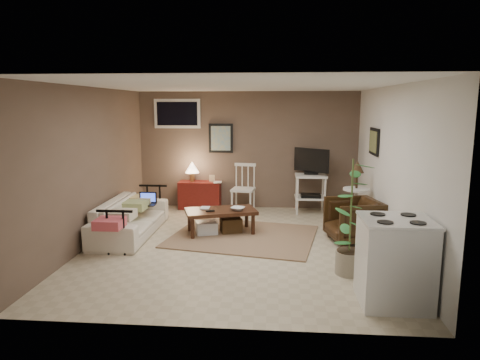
# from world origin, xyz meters

# --- Properties ---
(floor) EXTENTS (5.00, 5.00, 0.00)m
(floor) POSITION_xyz_m (0.00, 0.00, 0.00)
(floor) COLOR #C1B293
(floor) RESTS_ON ground
(art_back) EXTENTS (0.50, 0.03, 0.60)m
(art_back) POSITION_xyz_m (-0.55, 2.48, 1.45)
(art_back) COLOR black
(art_right) EXTENTS (0.03, 0.60, 0.45)m
(art_right) POSITION_xyz_m (2.23, 1.05, 1.52)
(art_right) COLOR black
(window) EXTENTS (0.96, 0.03, 0.60)m
(window) POSITION_xyz_m (-1.45, 2.48, 1.95)
(window) COLOR silver
(rug) EXTENTS (2.55, 2.19, 0.02)m
(rug) POSITION_xyz_m (0.07, 0.42, 0.01)
(rug) COLOR #956F57
(rug) RESTS_ON floor
(coffee_table) EXTENTS (1.28, 0.92, 0.44)m
(coffee_table) POSITION_xyz_m (-0.33, 0.56, 0.24)
(coffee_table) COLOR #391C0F
(coffee_table) RESTS_ON floor
(sofa) EXTENTS (0.58, 1.98, 0.78)m
(sofa) POSITION_xyz_m (-1.80, 0.39, 0.39)
(sofa) COLOR white
(sofa) RESTS_ON floor
(sofa_pillows) EXTENTS (0.38, 1.89, 0.13)m
(sofa_pillows) POSITION_xyz_m (-1.75, 0.16, 0.48)
(sofa_pillows) COLOR beige
(sofa_pillows) RESTS_ON sofa
(sofa_end_rails) EXTENTS (0.53, 1.98, 0.67)m
(sofa_end_rails) POSITION_xyz_m (-1.69, 0.39, 0.33)
(sofa_end_rails) COLOR black
(sofa_end_rails) RESTS_ON floor
(laptop) EXTENTS (0.30, 0.22, 0.21)m
(laptop) POSITION_xyz_m (-1.61, 0.73, 0.50)
(laptop) COLOR black
(laptop) RESTS_ON sofa
(red_console) EXTENTS (0.85, 0.38, 0.98)m
(red_console) POSITION_xyz_m (-0.99, 2.29, 0.34)
(red_console) COLOR maroon
(red_console) RESTS_ON floor
(spindle_chair) EXTENTS (0.49, 0.49, 0.96)m
(spindle_chair) POSITION_xyz_m (-0.06, 2.11, 0.45)
(spindle_chair) COLOR silver
(spindle_chair) RESTS_ON floor
(tv_stand) EXTENTS (0.65, 0.51, 1.29)m
(tv_stand) POSITION_xyz_m (1.28, 2.12, 0.68)
(tv_stand) COLOR silver
(tv_stand) RESTS_ON floor
(side_table) EXTENTS (0.45, 0.45, 1.20)m
(side_table) POSITION_xyz_m (1.96, 1.02, 0.74)
(side_table) COLOR silver
(side_table) RESTS_ON floor
(armchair) EXTENTS (0.84, 0.87, 0.76)m
(armchair) POSITION_xyz_m (1.80, 0.30, 0.38)
(armchair) COLOR black
(armchair) RESTS_ON floor
(potted_plant) EXTENTS (0.37, 0.37, 1.50)m
(potted_plant) POSITION_xyz_m (1.52, -1.02, 0.80)
(potted_plant) COLOR gray
(potted_plant) RESTS_ON floor
(stove) EXTENTS (0.73, 0.68, 0.96)m
(stove) POSITION_xyz_m (1.86, -1.81, 0.47)
(stove) COLOR silver
(stove) RESTS_ON floor
(bowl) EXTENTS (0.22, 0.13, 0.22)m
(bowl) POSITION_xyz_m (-0.03, 0.54, 0.52)
(bowl) COLOR #391C0F
(bowl) RESTS_ON coffee_table
(book_table) EXTENTS (0.15, 0.02, 0.21)m
(book_table) POSITION_xyz_m (-0.67, 0.63, 0.52)
(book_table) COLOR #391C0F
(book_table) RESTS_ON coffee_table
(book_console) EXTENTS (0.17, 0.04, 0.22)m
(book_console) POSITION_xyz_m (-0.67, 2.19, 0.68)
(book_console) COLOR #391C0F
(book_console) RESTS_ON red_console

